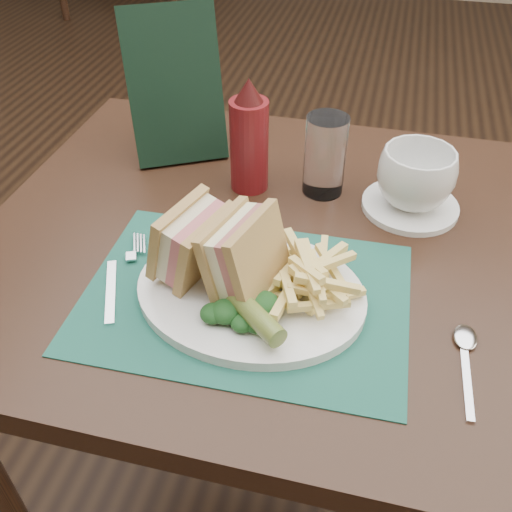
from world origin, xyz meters
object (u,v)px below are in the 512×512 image
(table_main, at_px, (276,390))
(sandwich_half_a, at_px, (178,236))
(sandwich_half_b, at_px, (230,249))
(saucer, at_px, (410,206))
(placemat, at_px, (246,297))
(drinking_glass, at_px, (325,156))
(coffee_cup, at_px, (416,178))
(check_presenter, at_px, (175,86))
(ketchup_bottle, at_px, (249,136))
(plate, at_px, (251,293))

(table_main, xyz_separation_m, sandwich_half_a, (-0.11, -0.12, 0.44))
(table_main, bearing_deg, sandwich_half_b, -107.46)
(saucer, bearing_deg, sandwich_half_a, -141.58)
(table_main, distance_m, placemat, 0.40)
(sandwich_half_b, bearing_deg, drinking_glass, 89.05)
(saucer, relative_size, coffee_cup, 1.28)
(sandwich_half_b, distance_m, check_presenter, 0.38)
(placemat, xyz_separation_m, ketchup_bottle, (-0.06, 0.26, 0.09))
(sandwich_half_b, bearing_deg, placemat, -5.22)
(coffee_cup, bearing_deg, drinking_glass, 172.74)
(coffee_cup, height_order, check_presenter, check_presenter)
(ketchup_bottle, bearing_deg, placemat, -76.90)
(drinking_glass, height_order, check_presenter, check_presenter)
(plate, relative_size, coffee_cup, 2.56)
(sandwich_half_a, xyz_separation_m, sandwich_half_b, (0.07, -0.01, 0.00))
(check_presenter, bearing_deg, placemat, -86.67)
(placemat, xyz_separation_m, plate, (0.01, 0.00, 0.01))
(check_presenter, bearing_deg, coffee_cup, -39.57)
(placemat, distance_m, saucer, 0.32)
(saucer, relative_size, ketchup_bottle, 0.81)
(sandwich_half_b, distance_m, ketchup_bottle, 0.25)
(saucer, bearing_deg, plate, -127.34)
(drinking_glass, height_order, ketchup_bottle, ketchup_bottle)
(plate, xyz_separation_m, sandwich_half_a, (-0.10, 0.02, 0.06))
(placemat, relative_size, drinking_glass, 3.23)
(plate, xyz_separation_m, check_presenter, (-0.21, 0.34, 0.12))
(ketchup_bottle, bearing_deg, table_main, -55.81)
(sandwich_half_a, bearing_deg, placemat, 4.72)
(drinking_glass, distance_m, ketchup_bottle, 0.12)
(sandwich_half_a, bearing_deg, check_presenter, 126.53)
(saucer, relative_size, drinking_glass, 1.15)
(placemat, bearing_deg, drinking_glass, 77.77)
(sandwich_half_b, bearing_deg, coffee_cup, 63.94)
(sandwich_half_a, xyz_separation_m, drinking_glass, (0.15, 0.25, -0.00))
(check_presenter, bearing_deg, sandwich_half_b, -88.78)
(coffee_cup, bearing_deg, sandwich_half_b, -132.04)
(ketchup_bottle, bearing_deg, drinking_glass, 7.60)
(placemat, relative_size, plate, 1.40)
(coffee_cup, relative_size, drinking_glass, 0.90)
(placemat, height_order, saucer, saucer)
(plate, height_order, check_presenter, check_presenter)
(placemat, relative_size, coffee_cup, 3.59)
(table_main, xyz_separation_m, plate, (-0.01, -0.14, 0.38))
(saucer, bearing_deg, ketchup_bottle, 179.52)
(sandwich_half_b, relative_size, check_presenter, 0.42)
(placemat, relative_size, sandwich_half_a, 4.05)
(plate, bearing_deg, placemat, -173.46)
(placemat, distance_m, coffee_cup, 0.33)
(table_main, distance_m, sandwich_half_a, 0.47)
(ketchup_bottle, bearing_deg, saucer, -0.48)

